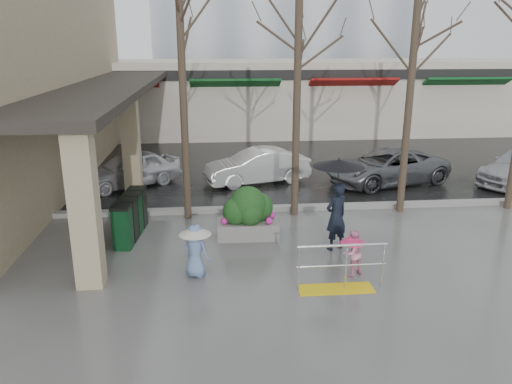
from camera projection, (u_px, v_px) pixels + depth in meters
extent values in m
plane|color=#51514F|center=(268.00, 267.00, 11.62)|extent=(120.00, 120.00, 0.00)
cube|color=black|center=(230.00, 121.00, 32.58)|extent=(120.00, 36.00, 0.01)
cube|color=gray|center=(254.00, 209.00, 15.41)|extent=(120.00, 0.30, 0.15)
cube|color=#2D2823|center=(110.00, 83.00, 17.78)|extent=(2.80, 18.00, 0.25)
cube|color=tan|center=(84.00, 208.00, 10.30)|extent=(0.55, 0.55, 3.50)
cube|color=tan|center=(131.00, 145.00, 16.49)|extent=(0.55, 0.55, 3.50)
cube|color=beige|center=(268.00, 97.00, 28.36)|extent=(34.00, 6.00, 4.00)
cube|color=maroon|center=(114.00, 87.00, 24.66)|extent=(4.50, 1.68, 0.87)
cube|color=#0F4C1E|center=(235.00, 86.00, 25.18)|extent=(4.50, 1.68, 0.87)
cube|color=maroon|center=(351.00, 85.00, 25.69)|extent=(4.50, 1.68, 0.87)
cube|color=#0F4C1E|center=(463.00, 84.00, 26.21)|extent=(4.50, 1.68, 0.87)
cube|color=black|center=(274.00, 75.00, 25.19)|extent=(34.00, 0.35, 0.50)
cube|color=yellow|center=(336.00, 289.00, 10.58)|extent=(1.60, 0.50, 0.02)
cylinder|color=silver|center=(299.00, 269.00, 10.37)|extent=(0.05, 0.05, 1.00)
cylinder|color=silver|center=(346.00, 267.00, 10.46)|extent=(0.05, 0.05, 1.00)
cylinder|color=silver|center=(383.00, 266.00, 10.53)|extent=(0.05, 0.05, 1.00)
cylinder|color=silver|center=(343.00, 246.00, 10.30)|extent=(1.90, 0.06, 0.06)
cylinder|color=silver|center=(341.00, 265.00, 10.43)|extent=(1.90, 0.04, 0.04)
cylinder|color=#382B21|center=(183.00, 103.00, 13.89)|extent=(0.22, 0.22, 6.80)
cylinder|color=#382B21|center=(297.00, 98.00, 14.13)|extent=(0.22, 0.22, 7.00)
cylinder|color=#382B21|center=(409.00, 106.00, 14.49)|extent=(0.22, 0.22, 6.50)
imported|color=black|center=(336.00, 216.00, 12.40)|extent=(0.76, 0.67, 1.74)
cylinder|color=black|center=(338.00, 181.00, 12.14)|extent=(0.02, 0.02, 1.10)
cone|color=black|center=(339.00, 163.00, 12.00)|extent=(1.27, 1.27, 0.18)
sphere|color=black|center=(339.00, 159.00, 11.97)|extent=(0.05, 0.05, 0.05)
imported|color=pink|center=(352.00, 253.00, 11.10)|extent=(0.64, 0.59, 1.06)
cylinder|color=black|center=(353.00, 245.00, 11.05)|extent=(0.02, 0.02, 0.46)
cone|color=#FF286F|center=(353.00, 239.00, 11.00)|extent=(0.56, 0.56, 0.18)
sphere|color=black|center=(353.00, 234.00, 10.97)|extent=(0.05, 0.05, 0.05)
imported|color=#6883B9|center=(196.00, 251.00, 11.02)|extent=(0.71, 0.65, 1.22)
cylinder|color=black|center=(195.00, 239.00, 10.94)|extent=(0.02, 0.02, 0.57)
cone|color=beige|center=(195.00, 230.00, 10.88)|extent=(0.72, 0.72, 0.18)
sphere|color=black|center=(195.00, 226.00, 10.85)|extent=(0.05, 0.05, 0.05)
cube|color=slate|center=(248.00, 229.00, 13.35)|extent=(1.63, 0.84, 0.45)
ellipsoid|color=#1B3912|center=(248.00, 205.00, 13.15)|extent=(0.99, 0.89, 1.04)
sphere|color=#1B3912|center=(236.00, 211.00, 13.08)|extent=(0.71, 0.71, 0.71)
sphere|color=#1B3912|center=(259.00, 207.00, 13.34)|extent=(0.75, 0.75, 0.75)
cube|color=#0D3B1C|center=(123.00, 229.00, 12.53)|extent=(0.47, 0.47, 1.05)
cube|color=black|center=(121.00, 207.00, 12.36)|extent=(0.51, 0.51, 0.08)
cube|color=black|center=(128.00, 221.00, 13.04)|extent=(0.47, 0.47, 1.05)
cube|color=black|center=(126.00, 201.00, 12.87)|extent=(0.51, 0.51, 0.08)
cube|color=#0C3616|center=(133.00, 215.00, 13.54)|extent=(0.47, 0.47, 1.05)
cube|color=black|center=(132.00, 195.00, 13.37)|extent=(0.51, 0.51, 0.08)
cube|color=black|center=(138.00, 208.00, 14.04)|extent=(0.47, 0.47, 1.05)
cube|color=black|center=(137.00, 189.00, 13.88)|extent=(0.51, 0.51, 0.08)
imported|color=silver|center=(129.00, 169.00, 17.92)|extent=(3.92, 3.24, 1.26)
imported|color=white|center=(257.00, 166.00, 18.33)|extent=(4.04, 2.29, 1.26)
imported|color=slate|center=(387.00, 167.00, 18.28)|extent=(4.95, 3.33, 1.26)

